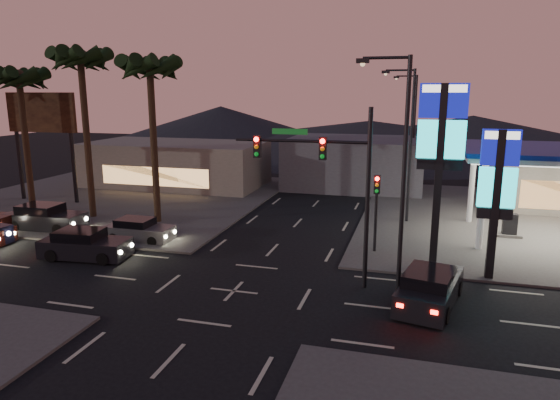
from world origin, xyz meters
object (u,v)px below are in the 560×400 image
(car_lane_a_front, at_px, (85,245))
(car_lane_b_mid, at_px, (45,218))
(pylon_sign_tall, at_px, (441,139))
(suv_station, at_px, (430,288))
(pylon_sign_short, at_px, (497,182))
(traffic_signal_mast, at_px, (328,171))
(car_lane_b_front, at_px, (139,230))

(car_lane_a_front, height_order, car_lane_b_mid, car_lane_b_mid)
(pylon_sign_tall, bearing_deg, car_lane_b_mid, 178.41)
(suv_station, bearing_deg, pylon_sign_short, 53.55)
(pylon_sign_tall, distance_m, suv_station, 7.36)
(traffic_signal_mast, bearing_deg, car_lane_b_front, 163.03)
(pylon_sign_short, distance_m, car_lane_b_front, 19.52)
(pylon_sign_tall, height_order, pylon_sign_short, pylon_sign_tall)
(pylon_sign_short, relative_size, car_lane_b_mid, 1.38)
(pylon_sign_tall, xyz_separation_m, suv_station, (-0.22, -4.69, -5.67))
(pylon_sign_tall, distance_m, pylon_sign_short, 3.20)
(pylon_sign_tall, xyz_separation_m, traffic_signal_mast, (-4.74, -3.51, -1.17))
(pylon_sign_short, bearing_deg, pylon_sign_tall, 158.20)
(car_lane_b_front, height_order, suv_station, suv_station)
(traffic_signal_mast, height_order, car_lane_a_front, traffic_signal_mast)
(suv_station, bearing_deg, car_lane_b_mid, 167.12)
(traffic_signal_mast, bearing_deg, car_lane_a_front, 179.52)
(car_lane_b_front, distance_m, car_lane_b_mid, 7.05)
(pylon_sign_short, distance_m, car_lane_b_mid, 26.44)
(car_lane_b_front, bearing_deg, pylon_sign_short, -3.29)
(car_lane_b_front, bearing_deg, car_lane_b_mid, 175.46)
(car_lane_b_front, xyz_separation_m, car_lane_b_mid, (-7.03, 0.56, 0.13))
(pylon_sign_short, height_order, car_lane_b_front, pylon_sign_short)
(pylon_sign_tall, bearing_deg, car_lane_b_front, 179.67)
(car_lane_b_front, xyz_separation_m, suv_station, (16.34, -4.78, 0.11))
(traffic_signal_mast, xyz_separation_m, car_lane_b_front, (-11.82, 3.61, -4.61))
(suv_station, bearing_deg, car_lane_a_front, 175.79)
(car_lane_b_front, bearing_deg, traffic_signal_mast, -16.97)
(car_lane_b_mid, height_order, suv_station, car_lane_b_mid)
(car_lane_b_mid, bearing_deg, car_lane_a_front, -34.38)
(pylon_sign_tall, relative_size, car_lane_b_front, 2.19)
(traffic_signal_mast, height_order, car_lane_b_mid, traffic_signal_mast)
(car_lane_a_front, xyz_separation_m, car_lane_b_mid, (-5.93, 4.06, 0.05))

